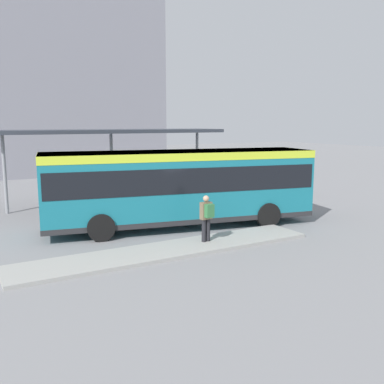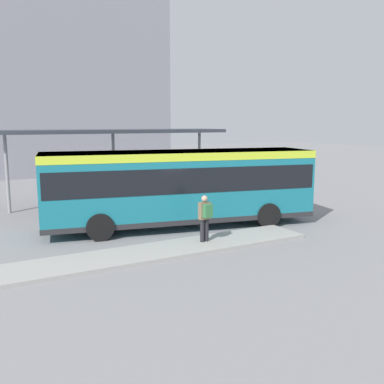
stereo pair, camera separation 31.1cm
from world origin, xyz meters
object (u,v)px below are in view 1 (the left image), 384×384
Objects in this scene: city_bus at (181,183)px; bicycle_blue at (291,189)px; bicycle_orange at (284,188)px; bicycle_white at (276,186)px; pedestrian_waiting at (207,215)px.

city_bus reaches higher than bicycle_blue.
bicycle_orange is at bearing 168.80° from bicycle_blue.
city_bus is 9.90m from bicycle_blue.
city_bus is 10.55m from bicycle_white.
city_bus reaches higher than bicycle_orange.
pedestrian_waiting reaches higher than bicycle_orange.
bicycle_blue is at bearing -9.01° from bicycle_white.
bicycle_blue is (9.18, 3.41, -1.43)m from city_bus.
bicycle_orange is (9.76, 6.95, -0.72)m from pedestrian_waiting.
pedestrian_waiting is 11.54m from bicycle_blue.
bicycle_white is at bearing 175.22° from bicycle_orange.
pedestrian_waiting is 0.93× the size of bicycle_blue.
bicycle_blue is 0.73m from bicycle_orange.
bicycle_blue is 0.96× the size of bicycle_white.
pedestrian_waiting is at bearing -88.65° from city_bus.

